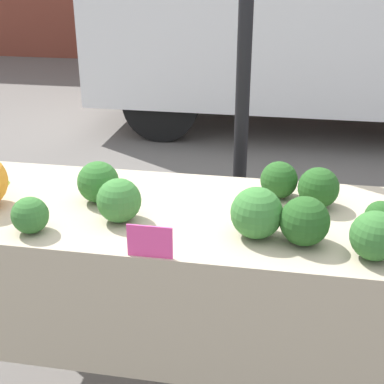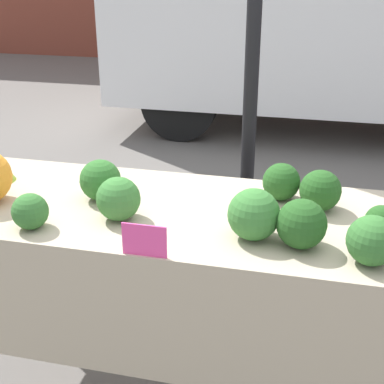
# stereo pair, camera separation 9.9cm
# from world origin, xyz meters

# --- Properties ---
(tent_pole) EXTENTS (0.07, 0.07, 2.55)m
(tent_pole) POSITION_xyz_m (0.12, 0.73, 1.27)
(tent_pole) COLOR black
(tent_pole) RESTS_ON ground_plane
(parked_truck) EXTENTS (4.74, 2.02, 2.46)m
(parked_truck) POSITION_xyz_m (0.48, 4.27, 1.33)
(parked_truck) COLOR white
(parked_truck) RESTS_ON ground_plane
(market_table) EXTENTS (2.12, 0.75, 0.88)m
(market_table) POSITION_xyz_m (0.00, -0.07, 0.77)
(market_table) COLOR tan
(market_table) RESTS_ON ground_plane
(broccoli_head_0) EXTENTS (0.16, 0.16, 0.16)m
(broccoli_head_0) POSITION_xyz_m (-0.25, -0.13, 0.97)
(broccoli_head_0) COLOR #387533
(broccoli_head_0) RESTS_ON market_table
(broccoli_head_1) EXTENTS (0.16, 0.16, 0.16)m
(broccoli_head_1) POSITION_xyz_m (0.47, 0.13, 0.96)
(broccoli_head_1) COLOR #23511E
(broccoli_head_1) RESTS_ON market_table
(broccoli_head_2) EXTENTS (0.17, 0.17, 0.17)m
(broccoli_head_2) POSITION_xyz_m (-0.38, 0.03, 0.97)
(broccoli_head_2) COLOR #2D6628
(broccoli_head_2) RESTS_ON market_table
(broccoli_head_3) EXTENTS (0.13, 0.13, 0.13)m
(broccoli_head_3) POSITION_xyz_m (-0.53, -0.27, 0.95)
(broccoli_head_3) COLOR #336B2D
(broccoli_head_3) RESTS_ON market_table
(broccoli_head_4) EXTENTS (0.15, 0.15, 0.15)m
(broccoli_head_4) POSITION_xyz_m (0.32, 0.19, 0.96)
(broccoli_head_4) COLOR #23511E
(broccoli_head_4) RESTS_ON market_table
(broccoli_head_5) EXTENTS (0.11, 0.11, 0.11)m
(broccoli_head_5) POSITION_xyz_m (0.68, -0.05, 0.94)
(broccoli_head_5) COLOR #23511E
(broccoli_head_5) RESTS_ON market_table
(broccoli_head_6) EXTENTS (0.16, 0.16, 0.16)m
(broccoli_head_6) POSITION_xyz_m (0.64, -0.24, 0.97)
(broccoli_head_6) COLOR #336B2D
(broccoli_head_6) RESTS_ON market_table
(broccoli_head_7) EXTENTS (0.18, 0.18, 0.18)m
(broccoli_head_7) POSITION_xyz_m (0.25, -0.16, 0.98)
(broccoli_head_7) COLOR #387533
(broccoli_head_7) RESTS_ON market_table
(broccoli_head_8) EXTENTS (0.17, 0.17, 0.17)m
(broccoli_head_8) POSITION_xyz_m (0.42, -0.18, 0.97)
(broccoli_head_8) COLOR #23511E
(broccoli_head_8) RESTS_ON market_table
(price_sign) EXTENTS (0.15, 0.01, 0.11)m
(price_sign) POSITION_xyz_m (-0.07, -0.36, 0.94)
(price_sign) COLOR #EF4793
(price_sign) RESTS_ON market_table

